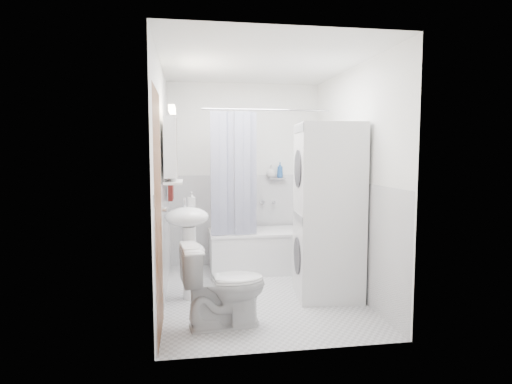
{
  "coord_description": "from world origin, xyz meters",
  "views": [
    {
      "loc": [
        -0.74,
        -4.34,
        1.51
      ],
      "look_at": [
        -0.03,
        0.15,
        1.08
      ],
      "focal_mm": 30.0,
      "sensor_mm": 36.0,
      "label": 1
    }
  ],
  "objects": [
    {
      "name": "toilet",
      "position": [
        -0.45,
        -0.74,
        0.36
      ],
      "size": [
        0.78,
        0.5,
        0.72
      ],
      "primitive_type": "imported",
      "rotation": [
        0.0,
        0.0,
        1.7
      ],
      "color": "white",
      "rests_on": "ground"
    },
    {
      "name": "shampoo_b",
      "position": [
        0.47,
        1.24,
        1.2
      ],
      "size": [
        0.08,
        0.21,
        0.08
      ],
      "primitive_type": "imported",
      "color": "#265699",
      "rests_on": "shower_caddy"
    },
    {
      "name": "bathtub",
      "position": [
        0.18,
        0.92,
        0.28
      ],
      "size": [
        1.35,
        0.64,
        0.52
      ],
      "color": "white",
      "rests_on": "ground"
    },
    {
      "name": "shelf_bottle",
      "position": [
        -0.89,
        -0.05,
        1.25
      ],
      "size": [
        0.07,
        0.18,
        0.07
      ],
      "primitive_type": "imported",
      "color": "gray",
      "rests_on": "shelf"
    },
    {
      "name": "shampoo_a",
      "position": [
        0.35,
        1.24,
        1.23
      ],
      "size": [
        0.13,
        0.17,
        0.13
      ],
      "primitive_type": "imported",
      "color": "gray",
      "rests_on": "shower_caddy"
    },
    {
      "name": "sink",
      "position": [
        -0.75,
        -0.0,
        0.7
      ],
      "size": [
        0.44,
        0.37,
        1.04
      ],
      "color": "white",
      "rests_on": "ground"
    },
    {
      "name": "washer_dryer",
      "position": [
        0.68,
        -0.14,
        0.9
      ],
      "size": [
        0.7,
        0.69,
        1.79
      ],
      "rotation": [
        0.0,
        0.0,
        -0.1
      ],
      "color": "white",
      "rests_on": "ground"
    },
    {
      "name": "shelf",
      "position": [
        -0.89,
        0.1,
        1.2
      ],
      "size": [
        0.18,
        0.54,
        0.02
      ],
      "primitive_type": "cube",
      "color": "silver",
      "rests_on": "room_walls"
    },
    {
      "name": "shower_caddy",
      "position": [
        0.43,
        1.24,
        1.15
      ],
      "size": [
        0.22,
        0.06,
        0.02
      ],
      "primitive_type": "cube",
      "color": "silver",
      "rests_on": "room_walls"
    },
    {
      "name": "soap_pump",
      "position": [
        -0.71,
        0.25,
        0.95
      ],
      "size": [
        0.08,
        0.17,
        0.08
      ],
      "primitive_type": "imported",
      "color": "gray",
      "rests_on": "sink"
    },
    {
      "name": "shower_curtain",
      "position": [
        -0.21,
        0.66,
        1.25
      ],
      "size": [
        0.55,
        0.02,
        1.45
      ],
      "color": "#141947",
      "rests_on": "curtain_rod"
    },
    {
      "name": "curtain_rod",
      "position": [
        0.18,
        0.66,
        2.0
      ],
      "size": [
        1.53,
        0.02,
        0.02
      ],
      "primitive_type": "cylinder",
      "rotation": [
        0.0,
        1.57,
        0.0
      ],
      "color": "silver",
      "rests_on": "room_walls"
    },
    {
      "name": "floor",
      "position": [
        0.0,
        0.0,
        0.0
      ],
      "size": [
        2.6,
        2.6,
        0.0
      ],
      "primitive_type": "plane",
      "color": "silver",
      "rests_on": "ground"
    },
    {
      "name": "tub_spout",
      "position": [
        0.38,
        1.25,
        0.84
      ],
      "size": [
        0.04,
        0.12,
        0.04
      ],
      "primitive_type": "cylinder",
      "rotation": [
        1.57,
        0.0,
        0.0
      ],
      "color": "silver",
      "rests_on": "room_walls"
    },
    {
      "name": "room_walls",
      "position": [
        0.0,
        0.0,
        1.49
      ],
      "size": [
        2.6,
        2.6,
        2.6
      ],
      "color": "white",
      "rests_on": "ground"
    },
    {
      "name": "shelf_cup",
      "position": [
        -0.89,
        0.22,
        1.26
      ],
      "size": [
        0.1,
        0.09,
        0.1
      ],
      "primitive_type": "imported",
      "color": "gray",
      "rests_on": "shelf"
    },
    {
      "name": "towel",
      "position": [
        -0.94,
        0.63,
        1.41
      ],
      "size": [
        0.07,
        0.37,
        0.89
      ],
      "color": "maroon",
      "rests_on": "room_walls"
    },
    {
      "name": "door",
      "position": [
        -0.95,
        -0.55,
        1.0
      ],
      "size": [
        0.05,
        2.0,
        2.0
      ],
      "color": "brown",
      "rests_on": "ground"
    },
    {
      "name": "wainscot",
      "position": [
        0.0,
        0.29,
        0.6
      ],
      "size": [
        1.98,
        2.58,
        2.58
      ],
      "color": "silver",
      "rests_on": "ground"
    },
    {
      "name": "medicine_cabinet",
      "position": [
        -0.9,
        0.1,
        1.57
      ],
      "size": [
        0.13,
        0.5,
        0.71
      ],
      "color": "white",
      "rests_on": "room_walls"
    }
  ]
}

